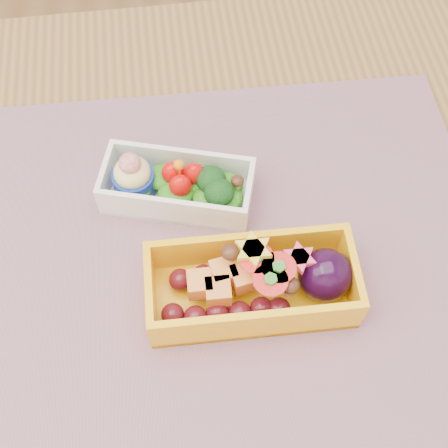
{
  "coord_description": "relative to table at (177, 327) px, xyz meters",
  "views": [
    {
      "loc": [
        0.02,
        -0.23,
        1.27
      ],
      "look_at": [
        0.06,
        0.04,
        0.79
      ],
      "focal_mm": 47.69,
      "sensor_mm": 36.0,
      "label": 1
    }
  ],
  "objects": [
    {
      "name": "ground",
      "position": [
        0.0,
        0.0,
        -0.65
      ],
      "size": [
        3.0,
        3.0,
        0.0
      ],
      "primitive_type": "plane",
      "color": "olive"
    },
    {
      "name": "table",
      "position": [
        0.0,
        0.0,
        0.0
      ],
      "size": [
        1.2,
        0.8,
        0.75
      ],
      "color": "brown",
      "rests_on": "ground"
    },
    {
      "name": "placemat",
      "position": [
        0.05,
        0.04,
        0.1
      ],
      "size": [
        0.54,
        0.42,
        0.0
      ],
      "primitive_type": "cube",
      "rotation": [
        0.0,
        0.0,
        -0.03
      ],
      "color": "gray",
      "rests_on": "table"
    },
    {
      "name": "bento_white",
      "position": [
        0.02,
        0.1,
        0.12
      ],
      "size": [
        0.16,
        0.11,
        0.06
      ],
      "rotation": [
        0.0,
        0.0,
        -0.29
      ],
      "color": "white",
      "rests_on": "placemat"
    },
    {
      "name": "bento_yellow",
      "position": [
        0.08,
        -0.02,
        0.13
      ],
      "size": [
        0.19,
        0.09,
        0.06
      ],
      "rotation": [
        0.0,
        0.0,
        -0.02
      ],
      "color": "#FFAF0D",
      "rests_on": "placemat"
    }
  ]
}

